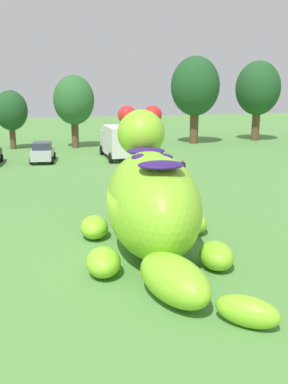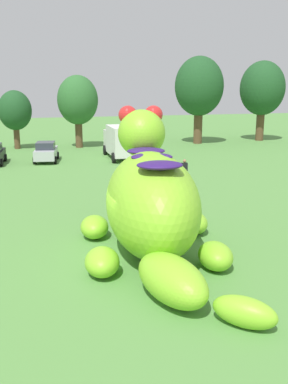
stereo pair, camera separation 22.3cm
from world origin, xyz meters
TOP-DOWN VIEW (x-y plane):
  - ground_plane at (0.00, 0.00)m, footprint 160.00×160.00m
  - giant_inflatable_creature at (1.26, 0.07)m, footprint 6.15×10.98m
  - car_silver at (-1.06, 22.71)m, footprint 2.47×4.34m
  - box_truck at (5.53, 22.52)m, footprint 2.57×6.48m
  - tree_mid_left at (-3.34, 31.79)m, footprint 3.39×3.39m
  - tree_centre_left at (3.03, 30.90)m, footprint 4.26×4.26m
  - tree_centre at (16.61, 30.38)m, footprint 5.46×5.46m
  - tree_centre_right at (24.95, 30.80)m, footprint 5.28×5.28m
  - spectator_mid_field at (0.84, 4.41)m, footprint 0.38×0.26m
  - spectator_by_cars at (6.93, 10.68)m, footprint 0.38×0.26m

SIDE VIEW (x-z plane):
  - ground_plane at x=0.00m, z-range 0.00..0.00m
  - spectator_mid_field at x=0.84m, z-range 0.00..1.71m
  - spectator_by_cars at x=6.93m, z-range 0.00..1.71m
  - car_silver at x=-1.06m, z-range 0.00..1.72m
  - box_truck at x=5.53m, z-range 0.13..3.08m
  - giant_inflatable_creature at x=1.26m, z-range -0.74..4.76m
  - tree_mid_left at x=-3.34m, z-range 0.93..6.94m
  - tree_centre_left at x=3.03m, z-range 1.16..8.72m
  - tree_centre_right at x=24.95m, z-range 1.44..10.81m
  - tree_centre at x=16.61m, z-range 1.49..11.19m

